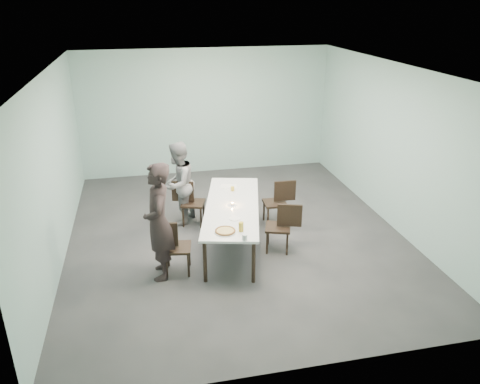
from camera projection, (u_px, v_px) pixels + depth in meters
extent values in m
plane|color=#333335|center=(236.00, 234.00, 8.70)|extent=(7.00, 7.00, 0.00)
cube|color=#96BDB7|center=(206.00, 112.00, 11.27)|extent=(6.00, 0.02, 3.00)
cube|color=#96BDB7|center=(302.00, 260.00, 4.96)|extent=(6.00, 0.02, 3.00)
cube|color=#96BDB7|center=(53.00, 170.00, 7.53)|extent=(0.02, 7.00, 3.00)
cube|color=#96BDB7|center=(393.00, 147.00, 8.70)|extent=(0.02, 7.00, 3.00)
cube|color=white|center=(235.00, 69.00, 7.53)|extent=(6.00, 7.00, 0.02)
cube|color=white|center=(232.00, 206.00, 8.09)|extent=(1.48, 2.74, 0.04)
cylinder|color=black|center=(205.00, 261.00, 7.11)|extent=(0.06, 0.06, 0.71)
cylinder|color=black|center=(216.00, 198.00, 9.36)|extent=(0.06, 0.06, 0.71)
cylinder|color=black|center=(254.00, 262.00, 7.10)|extent=(0.06, 0.06, 0.71)
cylinder|color=black|center=(253.00, 198.00, 9.35)|extent=(0.06, 0.06, 0.71)
cube|color=black|center=(177.00, 248.00, 7.35)|extent=(0.48, 0.48, 0.04)
cube|color=black|center=(164.00, 235.00, 7.25)|extent=(0.42, 0.10, 0.40)
cylinder|color=black|center=(167.00, 266.00, 7.27)|extent=(0.04, 0.04, 0.41)
cylinder|color=black|center=(168.00, 255.00, 7.59)|extent=(0.04, 0.04, 0.41)
cylinder|color=black|center=(188.00, 265.00, 7.29)|extent=(0.04, 0.04, 0.41)
cylinder|color=black|center=(189.00, 254.00, 7.61)|extent=(0.04, 0.04, 0.41)
cube|color=black|center=(193.00, 203.00, 8.93)|extent=(0.52, 0.52, 0.04)
cube|color=black|center=(183.00, 191.00, 8.85)|extent=(0.41, 0.16, 0.40)
cylinder|color=black|center=(183.00, 217.00, 8.88)|extent=(0.04, 0.04, 0.41)
cylinder|color=black|center=(187.00, 210.00, 9.19)|extent=(0.04, 0.04, 0.41)
cylinder|color=black|center=(201.00, 218.00, 8.85)|extent=(0.04, 0.04, 0.41)
cylinder|color=black|center=(204.00, 210.00, 9.16)|extent=(0.04, 0.04, 0.41)
cube|color=black|center=(278.00, 227.00, 8.00)|extent=(0.53, 0.53, 0.04)
cube|color=black|center=(290.00, 215.00, 7.89)|extent=(0.41, 0.17, 0.40)
cylinder|color=black|center=(287.00, 235.00, 8.22)|extent=(0.04, 0.04, 0.41)
cylinder|color=black|center=(287.00, 244.00, 7.91)|extent=(0.04, 0.04, 0.41)
cylinder|color=black|center=(268.00, 234.00, 8.26)|extent=(0.04, 0.04, 0.41)
cylinder|color=black|center=(267.00, 243.00, 7.95)|extent=(0.04, 0.04, 0.41)
cube|color=black|center=(275.00, 203.00, 8.94)|extent=(0.43, 0.43, 0.04)
cube|color=black|center=(285.00, 191.00, 8.88)|extent=(0.42, 0.05, 0.40)
cylinder|color=black|center=(281.00, 209.00, 9.21)|extent=(0.04, 0.04, 0.41)
cylinder|color=black|center=(285.00, 217.00, 8.90)|extent=(0.04, 0.04, 0.41)
cylinder|color=black|center=(264.00, 211.00, 9.15)|extent=(0.04, 0.04, 0.41)
cylinder|color=black|center=(268.00, 218.00, 8.85)|extent=(0.04, 0.04, 0.41)
imported|color=black|center=(159.00, 222.00, 7.06)|extent=(0.47, 0.70, 1.87)
imported|color=gray|center=(178.00, 184.00, 8.85)|extent=(0.94, 0.99, 1.61)
cylinder|color=white|center=(225.00, 232.00, 7.15)|extent=(0.34, 0.34, 0.01)
cylinder|color=#E5C482|center=(225.00, 231.00, 7.15)|extent=(0.30, 0.30, 0.01)
torus|color=brown|center=(225.00, 231.00, 7.14)|extent=(0.32, 0.32, 0.03)
cylinder|color=white|center=(235.00, 219.00, 7.58)|extent=(0.18, 0.18, 0.01)
cylinder|color=gold|center=(241.00, 227.00, 7.15)|extent=(0.08, 0.08, 0.15)
cylinder|color=silver|center=(245.00, 237.00, 6.91)|extent=(0.08, 0.08, 0.09)
cylinder|color=silver|center=(232.00, 204.00, 8.06)|extent=(0.06, 0.06, 0.03)
cylinder|color=orange|center=(232.00, 203.00, 8.05)|extent=(0.04, 0.04, 0.01)
cylinder|color=gold|center=(233.00, 189.00, 8.66)|extent=(0.07, 0.07, 0.08)
cube|color=silver|center=(229.00, 186.00, 8.87)|extent=(0.34, 0.28, 0.01)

